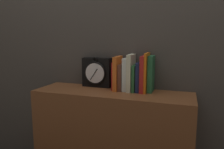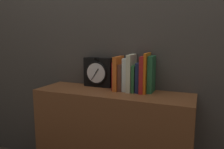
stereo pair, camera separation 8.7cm
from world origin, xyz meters
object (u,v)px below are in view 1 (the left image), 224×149
object	(u,v)px
book_slot2_brown	(122,77)
book_slot9_green	(151,74)
book_slot4_cream	(131,73)
book_slot3_white	(127,74)
book_slot6_navy	(139,77)
book_slot8_orange	(147,73)
book_slot7_red	(143,74)
book_slot0_red	(115,75)
book_slot5_green	(135,78)
clock	(97,72)
book_slot1_orange	(118,73)

from	to	relation	value
book_slot2_brown	book_slot9_green	xyz separation A→B (m)	(0.20, 0.01, 0.03)
book_slot4_cream	book_slot3_white	bearing A→B (deg)	165.00
book_slot6_navy	book_slot2_brown	bearing A→B (deg)	179.83
book_slot2_brown	book_slot8_orange	xyz separation A→B (m)	(0.17, -0.00, 0.04)
book_slot4_cream	book_slot8_orange	world-z (taller)	book_slot8_orange
book_slot6_navy	book_slot9_green	size ratio (longest dim) A/B	0.82
book_slot4_cream	book_slot6_navy	distance (m)	0.06
book_slot9_green	book_slot7_red	bearing A→B (deg)	-160.76
book_slot2_brown	book_slot0_red	bearing A→B (deg)	171.17
book_slot9_green	book_slot5_green	bearing A→B (deg)	-172.84
book_slot9_green	clock	bearing A→B (deg)	176.80
book_slot3_white	book_slot7_red	distance (m)	0.12
clock	book_slot3_white	world-z (taller)	same
book_slot2_brown	book_slot9_green	bearing A→B (deg)	2.88
book_slot0_red	book_slot1_orange	size ratio (longest dim) A/B	0.83
book_slot3_white	book_slot4_cream	xyz separation A→B (m)	(0.03, -0.01, 0.01)
book_slot7_red	book_slot8_orange	size ratio (longest dim) A/B	0.93
book_slot3_white	clock	bearing A→B (deg)	172.57
book_slot2_brown	book_slot8_orange	world-z (taller)	book_slot8_orange
book_slot4_cream	book_slot7_red	bearing A→B (deg)	0.33
book_slot1_orange	book_slot9_green	size ratio (longest dim) A/B	0.96
book_slot8_orange	book_slot1_orange	bearing A→B (deg)	-179.19
book_slot8_orange	book_slot9_green	world-z (taller)	book_slot8_orange
book_slot5_green	book_slot6_navy	xyz separation A→B (m)	(0.03, 0.00, 0.01)
book_slot7_red	book_slot2_brown	bearing A→B (deg)	177.49
book_slot7_red	book_slot8_orange	distance (m)	0.02
book_slot4_cream	book_slot5_green	distance (m)	0.05
book_slot5_green	book_slot8_orange	distance (m)	0.09
clock	book_slot1_orange	bearing A→B (deg)	-12.91
book_slot0_red	book_slot9_green	bearing A→B (deg)	0.44
clock	book_slot9_green	xyz separation A→B (m)	(0.40, -0.02, 0.01)
book_slot6_navy	book_slot8_orange	distance (m)	0.06
book_slot6_navy	book_slot7_red	world-z (taller)	book_slot7_red
book_slot1_orange	book_slot5_green	world-z (taller)	book_slot1_orange
book_slot0_red	book_slot2_brown	bearing A→B (deg)	-8.83
clock	book_slot2_brown	distance (m)	0.21
book_slot5_green	book_slot0_red	bearing A→B (deg)	175.59
book_slot3_white	book_slot9_green	world-z (taller)	book_slot9_green
book_slot2_brown	book_slot8_orange	size ratio (longest dim) A/B	0.69
book_slot4_cream	book_slot0_red	bearing A→B (deg)	172.62
book_slot0_red	book_slot4_cream	xyz separation A→B (m)	(0.12, -0.02, 0.03)
book_slot6_navy	clock	bearing A→B (deg)	174.24
book_slot4_cream	book_slot9_green	size ratio (longest dim) A/B	1.03
book_slot6_navy	book_slot1_orange	bearing A→B (deg)	-177.21
book_slot1_orange	book_slot5_green	bearing A→B (deg)	2.09
book_slot8_orange	book_slot7_red	bearing A→B (deg)	-175.14
book_slot3_white	book_slot4_cream	size ratio (longest dim) A/B	0.90
book_slot3_white	book_slot5_green	size ratio (longest dim) A/B	1.24
book_slot2_brown	book_slot4_cream	world-z (taller)	book_slot4_cream
book_slot1_orange	book_slot2_brown	xyz separation A→B (m)	(0.03, 0.01, -0.03)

